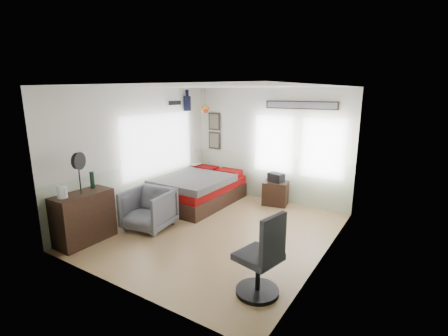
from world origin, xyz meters
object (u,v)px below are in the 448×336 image
at_px(armchair, 149,209).
at_px(task_chair, 262,263).
at_px(bed, 197,189).
at_px(dresser, 84,218).
at_px(nightstand, 275,193).

relative_size(armchair, task_chair, 0.74).
xyz_separation_m(bed, task_chair, (2.91, -2.48, 0.13)).
relative_size(bed, task_chair, 1.86).
height_order(bed, task_chair, task_chair).
bearing_deg(task_chair, dresser, -163.08).
height_order(bed, nightstand, bed).
distance_m(dresser, task_chair, 3.35).
relative_size(dresser, armchair, 1.17).
bearing_deg(bed, armchair, -86.28).
distance_m(armchair, task_chair, 2.91).
bearing_deg(task_chair, armchair, 177.17).
bearing_deg(dresser, bed, 80.83).
bearing_deg(armchair, task_chair, -22.91).
bearing_deg(nightstand, armchair, -131.45).
distance_m(bed, armchair, 1.70).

